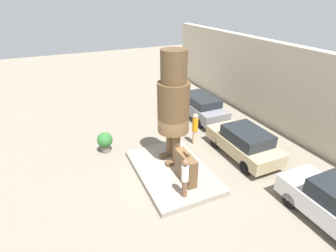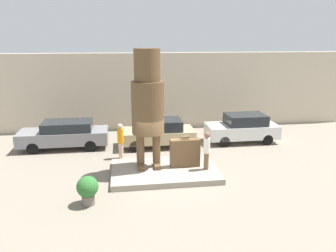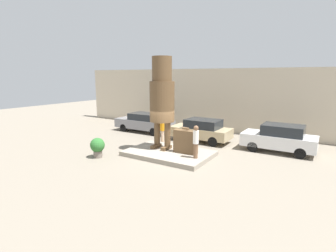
{
  "view_description": "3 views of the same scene",
  "coord_description": "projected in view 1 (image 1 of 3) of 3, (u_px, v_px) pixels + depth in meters",
  "views": [
    {
      "loc": [
        8.95,
        -4.26,
        7.55
      ],
      "look_at": [
        -0.21,
        -0.12,
        2.41
      ],
      "focal_mm": 28.0,
      "sensor_mm": 36.0,
      "label": 1
    },
    {
      "loc": [
        -1.78,
        -13.62,
        5.95
      ],
      "look_at": [
        0.18,
        0.15,
        2.19
      ],
      "focal_mm": 35.0,
      "sensor_mm": 36.0,
      "label": 2
    },
    {
      "loc": [
        7.57,
        -12.15,
        4.47
      ],
      "look_at": [
        -0.03,
        -0.04,
        1.71
      ],
      "focal_mm": 28.0,
      "sensor_mm": 36.0,
      "label": 3
    }
  ],
  "objects": [
    {
      "name": "giant_suitcase",
      "position": [
        186.0,
        168.0,
        11.14
      ],
      "size": [
        1.35,
        0.4,
        1.45
      ],
      "color": "brown",
      "rests_on": "pedestal"
    },
    {
      "name": "building_backdrop",
      "position": [
        306.0,
        98.0,
        14.03
      ],
      "size": [
        28.0,
        0.6,
        5.02
      ],
      "color": "beige",
      "rests_on": "ground_plane"
    },
    {
      "name": "parked_car_tan",
      "position": [
        244.0,
        142.0,
        13.2
      ],
      "size": [
        4.12,
        1.83,
        1.55
      ],
      "rotation": [
        0.0,
        0.0,
        3.14
      ],
      "color": "tan",
      "rests_on": "ground_plane"
    },
    {
      "name": "worker_hivis",
      "position": [
        195.0,
        128.0,
        14.21
      ],
      "size": [
        0.31,
        0.31,
        1.82
      ],
      "color": "beige",
      "rests_on": "ground_plane"
    },
    {
      "name": "ground_plane",
      "position": [
        172.0,
        173.0,
        12.26
      ],
      "size": [
        60.0,
        60.0,
        0.0
      ],
      "primitive_type": "plane",
      "color": "gray"
    },
    {
      "name": "pedestal",
      "position": [
        172.0,
        171.0,
        12.2
      ],
      "size": [
        4.74,
        3.09,
        0.25
      ],
      "color": "gray",
      "rests_on": "ground_plane"
    },
    {
      "name": "parked_car_grey",
      "position": [
        199.0,
        105.0,
        17.54
      ],
      "size": [
        4.8,
        1.78,
        1.52
      ],
      "rotation": [
        0.0,
        0.0,
        3.14
      ],
      "color": "gray",
      "rests_on": "ground_plane"
    },
    {
      "name": "tourist",
      "position": [
        185.0,
        177.0,
        10.11
      ],
      "size": [
        0.29,
        0.29,
        1.72
      ],
      "color": "brown",
      "rests_on": "pedestal"
    },
    {
      "name": "planter_pot",
      "position": [
        105.0,
        141.0,
        13.64
      ],
      "size": [
        0.8,
        0.8,
        1.11
      ],
      "color": "#70665B",
      "rests_on": "ground_plane"
    },
    {
      "name": "statue_figure",
      "position": [
        173.0,
        100.0,
        11.42
      ],
      "size": [
        1.43,
        1.43,
        5.28
      ],
      "color": "brown",
      "rests_on": "pedestal"
    }
  ]
}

